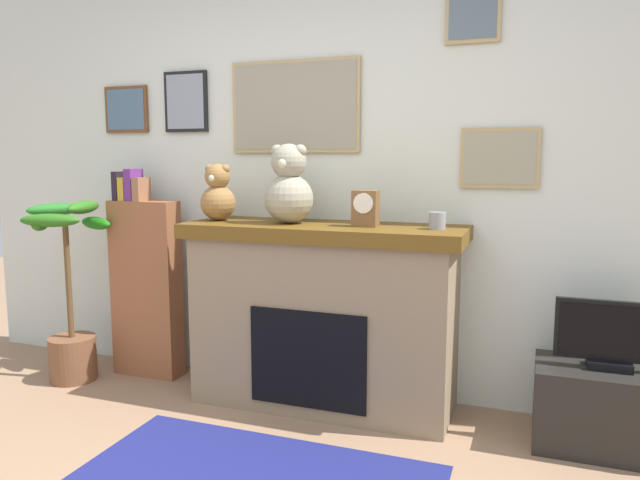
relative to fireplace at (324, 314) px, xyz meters
name	(u,v)px	position (x,y,z in m)	size (l,w,h in m)	color
back_wall	(327,177)	(-0.09, 0.32, 0.77)	(5.20, 0.15, 2.60)	silver
fireplace	(324,314)	(0.00, 0.00, 0.00)	(1.58, 0.57, 1.05)	#887457
bookshelf	(146,284)	(-1.25, 0.06, 0.07)	(0.45, 0.16, 1.35)	brown
potted_plant	(70,306)	(-1.64, -0.20, -0.04)	(0.53, 0.58, 1.16)	brown
tv_stand	(606,409)	(1.48, -0.04, -0.33)	(0.67, 0.40, 0.41)	black
television	(611,337)	(1.48, -0.04, 0.04)	(0.51, 0.14, 0.33)	black
candle_jar	(437,221)	(0.63, -0.02, 0.56)	(0.09, 0.09, 0.09)	gray
mantel_clock	(365,208)	(0.25, -0.02, 0.62)	(0.13, 0.10, 0.20)	brown
teddy_bear_grey	(218,195)	(-0.66, -0.02, 0.67)	(0.21, 0.21, 0.33)	olive
teddy_bear_tan	(289,188)	(-0.20, -0.02, 0.72)	(0.28, 0.28, 0.45)	gray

